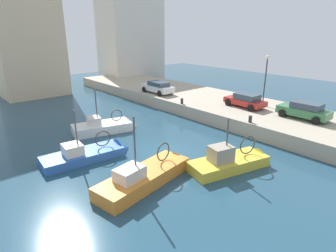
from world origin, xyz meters
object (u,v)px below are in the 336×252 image
(fishing_boat_orange, at_px, (148,180))
(fishing_boat_white, at_px, (107,130))
(fishing_boat_blue, at_px, (90,157))
(fishing_boat_yellow, at_px, (233,165))
(parked_car_red, at_px, (245,100))
(mooring_bollard_mid, at_px, (182,101))
(parked_car_green, at_px, (304,110))
(quay_streetlamp, at_px, (266,72))
(parked_car_white, at_px, (158,87))
(mooring_bollard_south, at_px, (250,119))

(fishing_boat_orange, bearing_deg, fishing_boat_white, 74.90)
(fishing_boat_blue, relative_size, fishing_boat_yellow, 1.00)
(parked_car_red, relative_size, mooring_bollard_mid, 7.36)
(parked_car_green, relative_size, parked_car_red, 1.02)
(fishing_boat_white, relative_size, parked_car_red, 1.46)
(quay_streetlamp, bearing_deg, parked_car_white, 111.15)
(fishing_boat_blue, relative_size, parked_car_green, 1.51)
(mooring_bollard_mid, bearing_deg, parked_car_red, -52.71)
(parked_car_green, bearing_deg, quay_streetlamp, 73.46)
(mooring_bollard_mid, bearing_deg, fishing_boat_yellow, -117.72)
(fishing_boat_white, distance_m, quay_streetlamp, 15.90)
(fishing_boat_blue, height_order, parked_car_green, fishing_boat_blue)
(fishing_boat_orange, height_order, quay_streetlamp, quay_streetlamp)
(fishing_boat_blue, height_order, mooring_bollard_mid, fishing_boat_blue)
(fishing_boat_white, relative_size, parked_car_white, 1.35)
(fishing_boat_white, relative_size, quay_streetlamp, 1.22)
(parked_car_red, relative_size, quay_streetlamp, 0.84)
(fishing_boat_orange, bearing_deg, parked_car_white, 49.18)
(fishing_boat_blue, xyz_separation_m, fishing_boat_yellow, (6.27, -7.24, 0.04))
(parked_car_red, bearing_deg, fishing_boat_white, 154.48)
(mooring_bollard_south, xyz_separation_m, quay_streetlamp, (5.65, 2.32, 2.98))
(fishing_boat_blue, height_order, fishing_boat_white, fishing_boat_white)
(fishing_boat_yellow, relative_size, quay_streetlamp, 1.29)
(parked_car_green, distance_m, mooring_bollard_south, 4.89)
(fishing_boat_blue, relative_size, mooring_bollard_mid, 11.38)
(fishing_boat_white, distance_m, parked_car_white, 10.79)
(fishing_boat_white, xyz_separation_m, parked_car_red, (11.96, -5.71, 1.80))
(fishing_boat_blue, xyz_separation_m, fishing_boat_white, (3.61, 4.07, -0.01))
(mooring_bollard_south, relative_size, quay_streetlamp, 0.11)
(fishing_boat_blue, relative_size, parked_car_white, 1.43)
(fishing_boat_orange, relative_size, mooring_bollard_south, 13.00)
(fishing_boat_blue, height_order, quay_streetlamp, quay_streetlamp)
(parked_car_green, xyz_separation_m, mooring_bollard_mid, (-4.26, 10.36, -0.45))
(fishing_boat_orange, distance_m, parked_car_white, 18.45)
(fishing_boat_orange, xyz_separation_m, mooring_bollard_mid, (10.68, 8.40, 1.38))
(fishing_boat_blue, xyz_separation_m, mooring_bollard_south, (11.81, -4.71, 1.38))
(fishing_boat_orange, height_order, parked_car_red, fishing_boat_orange)
(mooring_bollard_south, distance_m, mooring_bollard_mid, 8.00)
(fishing_boat_orange, distance_m, fishing_boat_white, 9.50)
(parked_car_green, bearing_deg, parked_car_white, 100.48)
(parked_car_white, distance_m, mooring_bollard_south, 13.57)
(fishing_boat_orange, bearing_deg, mooring_bollard_south, 2.12)
(mooring_bollard_mid, xyz_separation_m, quay_streetlamp, (5.65, -5.68, 2.98))
(fishing_boat_yellow, bearing_deg, parked_car_white, 66.83)
(mooring_bollard_south, xyz_separation_m, mooring_bollard_mid, (0.00, 8.00, 0.00))
(fishing_boat_yellow, relative_size, parked_car_red, 1.54)
(fishing_boat_yellow, distance_m, quay_streetlamp, 12.94)
(fishing_boat_yellow, xyz_separation_m, parked_car_white, (6.86, 16.03, 1.79))
(fishing_boat_blue, height_order, mooring_bollard_south, fishing_boat_blue)
(parked_car_red, xyz_separation_m, quay_streetlamp, (1.89, -0.75, 2.58))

